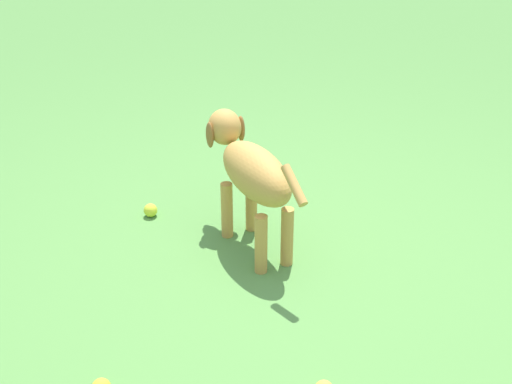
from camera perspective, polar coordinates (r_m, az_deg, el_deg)
name	(u,v)px	position (r m, az deg, el deg)	size (l,w,h in m)	color
ground	(287,280)	(2.86, 2.58, -7.39)	(14.00, 14.00, 0.00)	#548C42
dog	(251,170)	(2.90, -0.45, 1.83)	(0.48, 0.73, 0.56)	#C69347
tennis_ball_1	(151,210)	(3.32, -8.87, -1.52)	(0.07, 0.07, 0.07)	#D1E036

